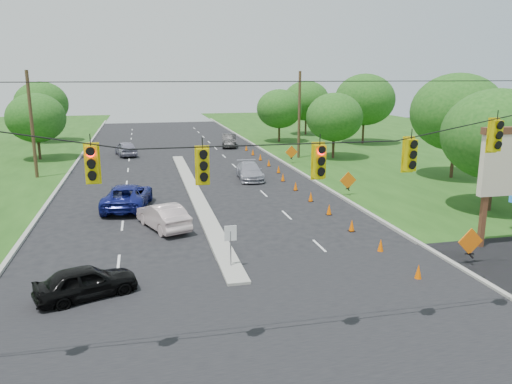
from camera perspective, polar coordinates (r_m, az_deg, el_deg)
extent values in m
plane|color=black|center=(17.60, 0.72, -15.93)|extent=(160.00, 160.00, 0.00)
cube|color=black|center=(17.60, 0.72, -15.93)|extent=(160.00, 14.00, 0.02)
cube|color=gray|center=(46.19, -20.79, 1.64)|extent=(0.25, 110.00, 0.16)
cube|color=gray|center=(47.77, 3.95, 2.83)|extent=(0.25, 110.00, 0.16)
cube|color=gray|center=(37.12, -7.00, -0.25)|extent=(1.00, 34.00, 0.18)
cylinder|color=gray|center=(22.59, -2.91, -6.66)|extent=(0.06, 0.06, 1.80)
cube|color=white|center=(22.33, -2.94, -4.73)|extent=(0.55, 0.04, 0.70)
cylinder|color=black|center=(14.49, 1.74, 6.98)|extent=(24.00, 0.04, 0.04)
cube|color=yellow|center=(14.19, -18.23, 3.02)|extent=(0.34, 0.24, 1.00)
cube|color=yellow|center=(14.26, -6.09, 2.95)|extent=(0.34, 0.24, 1.00)
cube|color=yellow|center=(15.07, 7.25, 3.47)|extent=(0.34, 0.24, 1.00)
cube|color=yellow|center=(16.33, 17.21, 4.05)|extent=(0.34, 0.24, 1.00)
cube|color=yellow|center=(17.96, 25.69, 5.81)|extent=(0.34, 0.24, 1.00)
cylinder|color=#422D1C|center=(45.97, -24.23, 6.97)|extent=(0.28, 0.28, 9.00)
cylinder|color=#422D1C|center=(52.64, 4.96, 8.72)|extent=(0.28, 0.28, 9.00)
cube|color=#59331E|center=(27.45, 24.61, -1.44)|extent=(0.25, 0.25, 4.40)
cube|color=beige|center=(27.73, 26.83, 2.91)|extent=(3.00, 0.35, 3.20)
cube|color=#59331E|center=(27.52, 27.19, 6.29)|extent=(3.20, 0.40, 0.35)
cone|color=#F45D00|center=(22.73, 18.06, -8.68)|extent=(0.32, 0.32, 0.70)
cone|color=#F45D00|center=(25.58, 14.05, -5.95)|extent=(0.32, 0.32, 0.70)
cone|color=#F45D00|center=(28.58, 10.89, -3.76)|extent=(0.32, 0.32, 0.70)
cone|color=#F45D00|center=(31.68, 8.36, -1.98)|extent=(0.32, 0.32, 0.70)
cone|color=#F45D00|center=(34.86, 6.28, -0.52)|extent=(0.32, 0.32, 0.70)
cone|color=#F45D00|center=(38.09, 4.55, 0.69)|extent=(0.32, 0.32, 0.70)
cone|color=#F45D00|center=(41.36, 3.10, 1.72)|extent=(0.32, 0.32, 0.70)
cone|color=#F45D00|center=(44.83, 2.60, 2.62)|extent=(0.32, 0.32, 0.70)
cone|color=#F45D00|center=(48.16, 1.48, 3.37)|extent=(0.32, 0.32, 0.70)
cone|color=#F45D00|center=(51.50, 0.50, 4.02)|extent=(0.32, 0.32, 0.70)
cone|color=#F45D00|center=(54.87, -0.35, 4.58)|extent=(0.32, 0.32, 0.70)
cone|color=#F45D00|center=(58.26, -1.11, 5.09)|extent=(0.32, 0.32, 0.70)
cube|color=black|center=(25.14, 23.18, -6.51)|extent=(0.06, 0.58, 0.26)
cube|color=black|center=(25.14, 23.18, -6.51)|extent=(0.06, 0.58, 0.26)
cube|color=orange|center=(24.96, 23.30, -5.21)|extent=(1.27, 0.05, 1.27)
cube|color=black|center=(36.85, 10.44, 0.41)|extent=(0.06, 0.58, 0.26)
cube|color=black|center=(36.85, 10.44, 0.41)|extent=(0.06, 0.58, 0.26)
cube|color=orange|center=(36.73, 10.48, 1.32)|extent=(1.27, 0.05, 1.27)
cube|color=black|center=(49.76, 4.07, 3.89)|extent=(0.06, 0.58, 0.26)
cube|color=black|center=(49.76, 4.07, 3.89)|extent=(0.06, 0.58, 0.26)
cube|color=orange|center=(49.67, 4.08, 4.58)|extent=(1.27, 0.05, 1.27)
cylinder|color=black|center=(56.37, -23.55, 4.65)|extent=(0.28, 0.28, 2.52)
ellipsoid|color=#194C14|center=(56.05, -23.84, 7.76)|extent=(5.88, 5.88, 5.04)
cylinder|color=black|center=(71.37, -23.06, 6.42)|extent=(0.28, 0.28, 2.88)
ellipsoid|color=#194C14|center=(71.10, -23.31, 9.23)|extent=(6.72, 6.72, 5.76)
cylinder|color=black|center=(35.30, 25.23, 0.27)|extent=(0.28, 0.28, 2.88)
ellipsoid|color=#194C14|center=(34.76, 25.80, 5.93)|extent=(6.72, 6.72, 5.76)
cylinder|color=black|center=(45.51, 21.55, 3.49)|extent=(0.28, 0.28, 3.24)
ellipsoid|color=#194C14|center=(45.08, 21.98, 8.45)|extent=(7.56, 7.56, 6.48)
cylinder|color=black|center=(53.24, 8.83, 5.15)|extent=(0.28, 0.28, 2.52)
ellipsoid|color=#194C14|center=(52.91, 8.94, 8.46)|extent=(5.88, 5.88, 5.04)
cylinder|color=black|center=(65.48, 12.14, 6.81)|extent=(0.28, 0.28, 3.24)
ellipsoid|color=#194C14|center=(65.17, 12.31, 10.27)|extent=(7.56, 7.56, 6.48)
cylinder|color=black|center=(74.17, 5.70, 7.62)|extent=(0.28, 0.28, 2.88)
ellipsoid|color=#194C14|center=(73.92, 5.76, 10.34)|extent=(6.72, 6.72, 5.76)
cylinder|color=black|center=(65.77, 2.66, 6.81)|extent=(0.28, 0.28, 2.52)
ellipsoid|color=#194C14|center=(65.50, 2.69, 9.48)|extent=(5.88, 5.88, 5.04)
imported|color=black|center=(20.95, -18.82, -9.70)|extent=(4.22, 2.86, 1.34)
imported|color=beige|center=(28.94, -10.57, -2.72)|extent=(3.05, 4.77, 1.49)
imported|color=navy|center=(33.87, -14.46, -0.46)|extent=(3.53, 6.20, 1.63)
imported|color=#9898A5|center=(42.00, -0.73, 2.40)|extent=(2.32, 4.96, 1.40)
imported|color=gray|center=(56.29, -14.65, 4.84)|extent=(2.75, 4.95, 1.59)
imported|color=black|center=(61.42, -3.10, 5.90)|extent=(2.37, 4.94, 1.56)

